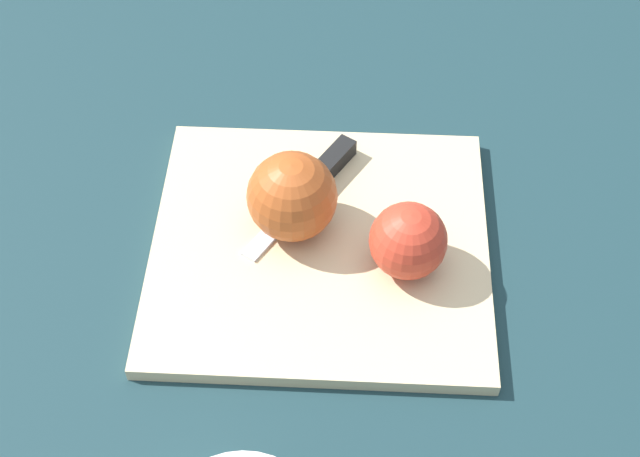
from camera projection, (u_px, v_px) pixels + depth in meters
ground_plane at (320, 251)px, 0.84m from camera, size 4.00×4.00×0.00m
cutting_board at (320, 247)px, 0.84m from camera, size 0.33×0.31×0.01m
apple_half_left at (408, 241)px, 0.79m from camera, size 0.07×0.07×0.07m
apple_half_right at (292, 197)px, 0.81m from camera, size 0.08×0.08×0.08m
knife at (320, 176)px, 0.87m from camera, size 0.11×0.15×0.02m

